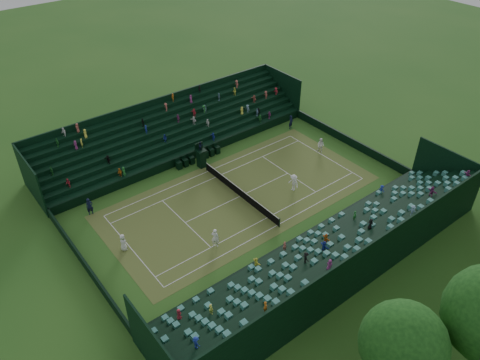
% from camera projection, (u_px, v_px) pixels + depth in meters
% --- Properties ---
extents(ground, '(160.00, 160.00, 0.00)m').
position_uv_depth(ground, '(240.00, 196.00, 46.09)').
color(ground, '#285D1D').
rests_on(ground, ground).
extents(court_surface, '(12.97, 26.77, 0.01)m').
position_uv_depth(court_surface, '(240.00, 196.00, 46.09)').
color(court_surface, '#3C6E24').
rests_on(court_surface, ground).
extents(perimeter_wall_north, '(17.17, 0.20, 1.00)m').
position_uv_depth(perimeter_wall_north, '(349.00, 141.00, 53.72)').
color(perimeter_wall_north, black).
rests_on(perimeter_wall_north, ground).
extents(perimeter_wall_south, '(17.17, 0.20, 1.00)m').
position_uv_depth(perimeter_wall_south, '(86.00, 266.00, 37.88)').
color(perimeter_wall_south, black).
rests_on(perimeter_wall_south, ground).
extents(perimeter_wall_east, '(0.20, 31.77, 1.00)m').
position_uv_depth(perimeter_wall_east, '(300.00, 239.00, 40.39)').
color(perimeter_wall_east, black).
rests_on(perimeter_wall_east, ground).
extents(perimeter_wall_west, '(0.20, 31.77, 1.00)m').
position_uv_depth(perimeter_wall_west, '(192.00, 155.00, 51.21)').
color(perimeter_wall_west, black).
rests_on(perimeter_wall_west, ground).
extents(north_grandstand, '(6.60, 32.00, 4.90)m').
position_uv_depth(north_grandstand, '(338.00, 258.00, 37.11)').
color(north_grandstand, black).
rests_on(north_grandstand, ground).
extents(south_grandstand, '(6.60, 32.00, 4.90)m').
position_uv_depth(south_grandstand, '(172.00, 132.00, 53.26)').
color(south_grandstand, black).
rests_on(south_grandstand, ground).
extents(tennis_net, '(11.67, 0.10, 1.06)m').
position_uv_depth(tennis_net, '(240.00, 192.00, 45.79)').
color(tennis_net, black).
rests_on(tennis_net, ground).
extents(umpire_chair, '(0.99, 0.99, 3.10)m').
position_uv_depth(umpire_chair, '(201.00, 156.00, 49.58)').
color(umpire_chair, black).
rests_on(umpire_chair, ground).
extents(courtside_chairs, '(0.57, 5.54, 1.23)m').
position_uv_depth(courtside_chairs, '(198.00, 157.00, 51.00)').
color(courtside_chairs, black).
rests_on(courtside_chairs, ground).
extents(player_near_west, '(0.84, 0.57, 1.65)m').
position_uv_depth(player_near_west, '(123.00, 242.00, 39.62)').
color(player_near_west, white).
rests_on(player_near_west, ground).
extents(player_near_east, '(0.84, 0.78, 1.93)m').
position_uv_depth(player_near_east, '(215.00, 238.00, 39.88)').
color(player_near_east, white).
rests_on(player_near_east, ground).
extents(player_far_west, '(0.96, 0.84, 1.69)m').
position_uv_depth(player_far_west, '(321.00, 145.00, 52.26)').
color(player_far_west, white).
rests_on(player_far_west, ground).
extents(player_far_east, '(1.24, 0.79, 1.83)m').
position_uv_depth(player_far_east, '(293.00, 183.00, 46.41)').
color(player_far_east, white).
rests_on(player_far_east, ground).
extents(line_judge_north, '(0.60, 0.74, 1.74)m').
position_uv_depth(line_judge_north, '(291.00, 122.00, 56.54)').
color(line_judge_north, black).
rests_on(line_judge_north, ground).
extents(line_judge_south, '(0.46, 0.67, 1.77)m').
position_uv_depth(line_judge_south, '(90.00, 207.00, 43.41)').
color(line_judge_south, black).
rests_on(line_judge_south, ground).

